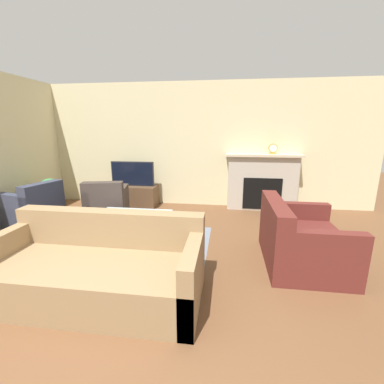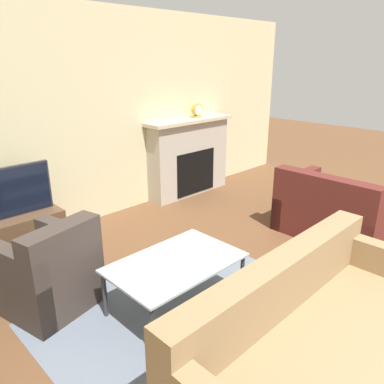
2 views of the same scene
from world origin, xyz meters
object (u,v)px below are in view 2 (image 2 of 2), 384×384
object	(u,v)px
armchair_accent	(48,275)
coffee_table	(176,265)
tv	(5,193)
mantel_clock	(197,110)
couch_sectional	(319,348)
couch_loveseat	(334,212)

from	to	relation	value
armchair_accent	coffee_table	distance (m)	1.11
tv	mantel_clock	distance (m)	3.07
armchair_accent	coffee_table	size ratio (longest dim) A/B	0.78
couch_sectional	mantel_clock	size ratio (longest dim) A/B	10.02
couch_loveseat	armchair_accent	bearing A→B (deg)	71.11
mantel_clock	couch_sectional	bearing A→B (deg)	-123.89
tv	mantel_clock	size ratio (longest dim) A/B	4.51
tv	mantel_clock	world-z (taller)	mantel_clock
coffee_table	tv	bearing A→B (deg)	109.70
couch_loveseat	mantel_clock	bearing A→B (deg)	0.58
couch_loveseat	mantel_clock	world-z (taller)	mantel_clock
couch_loveseat	coffee_table	distance (m)	2.38
tv	coffee_table	xyz separation A→B (m)	(0.68, -1.89, -0.34)
tv	couch_sectional	distance (m)	3.28
armchair_accent	couch_sectional	bearing A→B (deg)	100.25
armchair_accent	couch_loveseat	bearing A→B (deg)	148.08
coffee_table	mantel_clock	bearing A→B (deg)	41.33
armchair_accent	tv	bearing A→B (deg)	-108.20
couch_loveseat	coffee_table	size ratio (longest dim) A/B	1.12
couch_loveseat	armchair_accent	xyz separation A→B (m)	(-3.13, 1.07, 0.02)
tv	couch_loveseat	bearing A→B (deg)	-35.70
couch_loveseat	mantel_clock	xyz separation A→B (m)	(-0.02, 2.34, 1.02)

